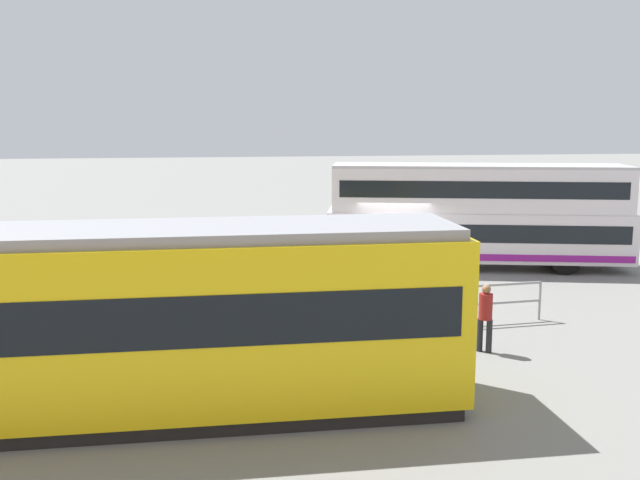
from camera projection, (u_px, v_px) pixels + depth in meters
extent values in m
plane|color=gray|center=(398.00, 277.00, 24.91)|extent=(160.00, 160.00, 0.00)
cube|color=silver|center=(476.00, 234.00, 26.33)|extent=(11.12, 4.94, 1.77)
cube|color=silver|center=(478.00, 189.00, 26.05)|extent=(10.78, 4.77, 1.57)
cube|color=black|center=(477.00, 229.00, 26.30)|extent=(10.60, 4.84, 0.64)
cube|color=black|center=(478.00, 187.00, 26.04)|extent=(10.26, 4.67, 0.60)
cube|color=#8C198C|center=(476.00, 251.00, 26.44)|extent=(10.91, 4.93, 0.24)
cube|color=#B2B2B7|center=(479.00, 166.00, 25.91)|extent=(10.78, 4.77, 0.10)
cylinder|color=black|center=(384.00, 252.00, 26.74)|extent=(1.54, 2.53, 1.00)
cylinder|color=black|center=(558.00, 255.00, 26.20)|extent=(1.54, 2.53, 1.00)
cube|color=yellow|center=(58.00, 325.00, 12.82)|extent=(14.76, 2.65, 3.08)
cube|color=black|center=(57.00, 308.00, 12.76)|extent=(14.17, 2.68, 0.90)
cube|color=gray|center=(53.00, 235.00, 12.54)|extent=(14.46, 2.45, 0.20)
cube|color=black|center=(64.00, 412.00, 13.09)|extent=(14.46, 2.52, 0.25)
cylinder|color=#33384C|center=(351.00, 319.00, 18.05)|extent=(0.14, 0.14, 0.86)
cylinder|color=#33384C|center=(351.00, 317.00, 18.27)|extent=(0.14, 0.14, 0.86)
cylinder|color=navy|center=(351.00, 289.00, 18.03)|extent=(0.39, 0.39, 0.66)
sphere|color=#8C6647|center=(352.00, 272.00, 17.96)|extent=(0.23, 0.23, 0.23)
cylinder|color=black|center=(480.00, 335.00, 16.88)|extent=(0.14, 0.14, 0.80)
cylinder|color=black|center=(489.00, 336.00, 16.77)|extent=(0.14, 0.14, 0.80)
cylinder|color=maroon|center=(486.00, 307.00, 16.71)|extent=(0.45, 0.45, 0.61)
sphere|color=#8C6647|center=(486.00, 289.00, 16.64)|extent=(0.22, 0.22, 0.22)
cube|color=gray|center=(414.00, 290.00, 18.57)|extent=(7.31, 0.66, 0.06)
cube|color=gray|center=(413.00, 308.00, 18.66)|extent=(7.31, 0.66, 0.06)
cylinder|color=gray|center=(540.00, 301.00, 19.51)|extent=(0.07, 0.07, 1.05)
cylinder|color=gray|center=(413.00, 309.00, 18.66)|extent=(0.07, 0.07, 1.05)
cylinder|color=gray|center=(275.00, 318.00, 17.81)|extent=(0.07, 0.07, 1.05)
cylinder|color=slate|center=(293.00, 281.00, 18.58)|extent=(0.10, 0.10, 2.53)
cube|color=white|center=(293.00, 250.00, 18.40)|extent=(0.92, 0.28, 0.67)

